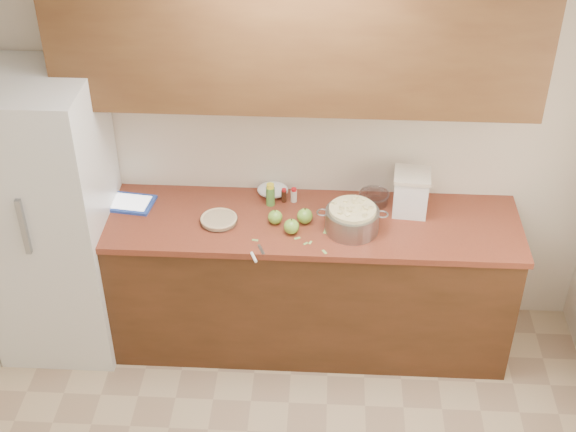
# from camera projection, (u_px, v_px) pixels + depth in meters

# --- Properties ---
(room_shell) EXTENTS (3.60, 3.60, 3.60)m
(room_shell) POSITION_uv_depth(u_px,v_px,m) (277.00, 354.00, 3.25)
(room_shell) COLOR tan
(room_shell) RESTS_ON ground
(counter_run) EXTENTS (2.64, 0.68, 0.92)m
(counter_run) POSITION_uv_depth(u_px,v_px,m) (294.00, 280.00, 4.94)
(counter_run) COLOR #4C2815
(counter_run) RESTS_ON ground
(upper_cabinets) EXTENTS (2.60, 0.34, 0.70)m
(upper_cabinets) POSITION_uv_depth(u_px,v_px,m) (297.00, 43.00, 4.20)
(upper_cabinets) COLOR #57371A
(upper_cabinets) RESTS_ON room_shell
(fridge) EXTENTS (0.70, 0.70, 1.80)m
(fridge) POSITION_uv_depth(u_px,v_px,m) (50.00, 218.00, 4.72)
(fridge) COLOR silver
(fridge) RESTS_ON ground
(pie) EXTENTS (0.22, 0.22, 0.04)m
(pie) POSITION_uv_depth(u_px,v_px,m) (219.00, 220.00, 4.64)
(pie) COLOR silver
(pie) RESTS_ON counter_run
(colander) EXTENTS (0.41, 0.31, 0.15)m
(colander) POSITION_uv_depth(u_px,v_px,m) (352.00, 219.00, 4.55)
(colander) COLOR gray
(colander) RESTS_ON counter_run
(flour_canister) EXTENTS (0.23, 0.23, 0.26)m
(flour_canister) POSITION_uv_depth(u_px,v_px,m) (411.00, 192.00, 4.67)
(flour_canister) COLOR white
(flour_canister) RESTS_ON counter_run
(tablet) EXTENTS (0.29, 0.24, 0.02)m
(tablet) POSITION_uv_depth(u_px,v_px,m) (130.00, 203.00, 4.79)
(tablet) COLOR #2241A3
(tablet) RESTS_ON counter_run
(paring_knife) EXTENTS (0.08, 0.17, 0.02)m
(paring_knife) POSITION_uv_depth(u_px,v_px,m) (255.00, 256.00, 4.38)
(paring_knife) COLOR gray
(paring_knife) RESTS_ON counter_run
(lemon_bottle) EXTENTS (0.05, 0.05, 0.14)m
(lemon_bottle) POSITION_uv_depth(u_px,v_px,m) (270.00, 195.00, 4.76)
(lemon_bottle) COLOR #4C8C38
(lemon_bottle) RESTS_ON counter_run
(cinnamon_shaker) EXTENTS (0.04, 0.04, 0.09)m
(cinnamon_shaker) POSITION_uv_depth(u_px,v_px,m) (294.00, 195.00, 4.80)
(cinnamon_shaker) COLOR beige
(cinnamon_shaker) RESTS_ON counter_run
(vanilla_bottle) EXTENTS (0.03, 0.03, 0.09)m
(vanilla_bottle) POSITION_uv_depth(u_px,v_px,m) (284.00, 195.00, 4.80)
(vanilla_bottle) COLOR black
(vanilla_bottle) RESTS_ON counter_run
(mixing_bowl) EXTENTS (0.18, 0.18, 0.07)m
(mixing_bowl) POSITION_uv_depth(u_px,v_px,m) (374.00, 197.00, 4.79)
(mixing_bowl) COLOR silver
(mixing_bowl) RESTS_ON counter_run
(paper_towel) EXTENTS (0.19, 0.16, 0.08)m
(paper_towel) POSITION_uv_depth(u_px,v_px,m) (273.00, 190.00, 4.86)
(paper_towel) COLOR white
(paper_towel) RESTS_ON counter_run
(apple_left) EXTENTS (0.08, 0.08, 0.10)m
(apple_left) POSITION_uv_depth(u_px,v_px,m) (275.00, 217.00, 4.62)
(apple_left) COLOR #75AE36
(apple_left) RESTS_ON counter_run
(apple_center) EXTENTS (0.09, 0.09, 0.10)m
(apple_center) POSITION_uv_depth(u_px,v_px,m) (305.00, 216.00, 4.62)
(apple_center) COLOR #75AE36
(apple_center) RESTS_ON counter_run
(apple_front) EXTENTS (0.09, 0.09, 0.10)m
(apple_front) POSITION_uv_depth(u_px,v_px,m) (291.00, 227.00, 4.54)
(apple_front) COLOR #75AE36
(apple_front) RESTS_ON counter_run
(peel_a) EXTENTS (0.02, 0.03, 0.00)m
(peel_a) POSITION_uv_depth(u_px,v_px,m) (310.00, 243.00, 4.49)
(peel_a) COLOR #8CB95A
(peel_a) RESTS_ON counter_run
(peel_b) EXTENTS (0.03, 0.03, 0.00)m
(peel_b) POSITION_uv_depth(u_px,v_px,m) (306.00, 244.00, 4.48)
(peel_b) COLOR #8CB95A
(peel_b) RESTS_ON counter_run
(peel_c) EXTENTS (0.04, 0.03, 0.00)m
(peel_c) POSITION_uv_depth(u_px,v_px,m) (297.00, 238.00, 4.52)
(peel_c) COLOR #8CB95A
(peel_c) RESTS_ON counter_run
(peel_d) EXTENTS (0.04, 0.02, 0.00)m
(peel_d) POSITION_uv_depth(u_px,v_px,m) (255.00, 240.00, 4.51)
(peel_d) COLOR #8CB95A
(peel_d) RESTS_ON counter_run
(peel_e) EXTENTS (0.03, 0.04, 0.00)m
(peel_e) POSITION_uv_depth(u_px,v_px,m) (324.00, 252.00, 4.42)
(peel_e) COLOR #8CB95A
(peel_e) RESTS_ON counter_run
(peel_f) EXTENTS (0.02, 0.04, 0.00)m
(peel_f) POSITION_uv_depth(u_px,v_px,m) (325.00, 231.00, 4.57)
(peel_f) COLOR #8CB95A
(peel_f) RESTS_ON counter_run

